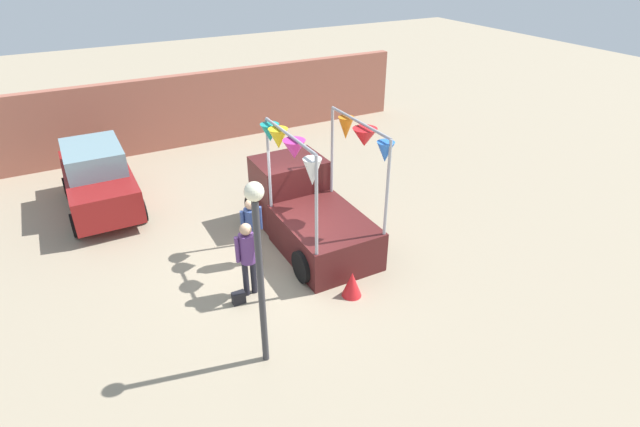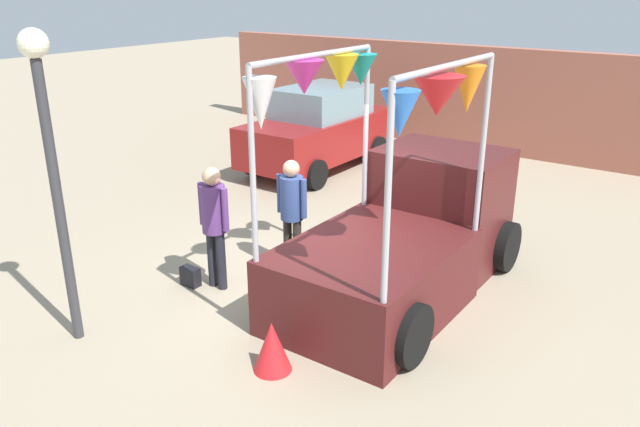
% 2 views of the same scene
% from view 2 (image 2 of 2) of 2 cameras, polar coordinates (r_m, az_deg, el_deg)
% --- Properties ---
extents(ground_plane, '(60.00, 60.00, 0.00)m').
position_cam_2_polar(ground_plane, '(9.05, -1.22, -6.57)').
color(ground_plane, gray).
extents(vendor_truck, '(2.47, 4.05, 3.31)m').
position_cam_2_polar(vendor_truck, '(8.77, 8.14, -1.35)').
color(vendor_truck, '#4C1919').
rests_on(vendor_truck, ground).
extents(parked_car, '(1.88, 4.00, 1.88)m').
position_cam_2_polar(parked_car, '(14.36, -0.11, 7.77)').
color(parked_car, maroon).
rests_on(parked_car, ground).
extents(person_customer, '(0.53, 0.34, 1.78)m').
position_cam_2_polar(person_customer, '(8.70, -9.68, -0.23)').
color(person_customer, black).
rests_on(person_customer, ground).
extents(person_vendor, '(0.53, 0.34, 1.71)m').
position_cam_2_polar(person_vendor, '(9.14, -2.59, 0.80)').
color(person_vendor, '#2D2823').
rests_on(person_vendor, ground).
extents(handbag, '(0.28, 0.16, 0.28)m').
position_cam_2_polar(handbag, '(9.18, -11.77, -5.66)').
color(handbag, black).
rests_on(handbag, ground).
extents(street_lamp, '(0.32, 0.32, 3.67)m').
position_cam_2_polar(street_lamp, '(7.51, -23.51, 5.70)').
color(street_lamp, '#333338').
rests_on(street_lamp, ground).
extents(brick_boundary_wall, '(18.00, 0.36, 2.60)m').
position_cam_2_polar(brick_boundary_wall, '(16.22, 17.80, 9.58)').
color(brick_boundary_wall, '#9E5947').
rests_on(brick_boundary_wall, ground).
extents(folded_kite_bundle_crimson, '(0.46, 0.46, 0.60)m').
position_cam_2_polar(folded_kite_bundle_crimson, '(7.12, -4.40, -12.03)').
color(folded_kite_bundle_crimson, red).
rests_on(folded_kite_bundle_crimson, ground).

